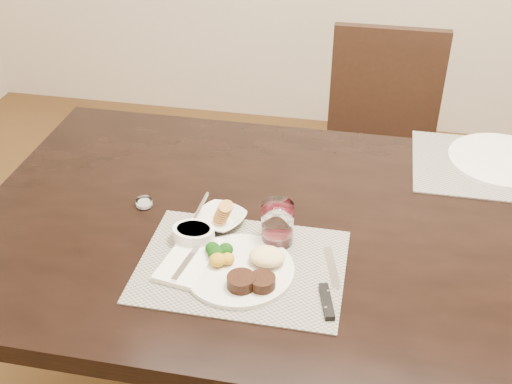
% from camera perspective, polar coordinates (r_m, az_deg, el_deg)
% --- Properties ---
extents(dining_table, '(2.00, 1.00, 0.75)m').
position_cam_1_polar(dining_table, '(1.62, 10.40, -6.02)').
color(dining_table, black).
rests_on(dining_table, ground).
extents(chair_far, '(0.42, 0.42, 0.90)m').
position_cam_1_polar(chair_far, '(2.49, 10.98, 4.71)').
color(chair_far, black).
rests_on(chair_far, ground).
extents(placemat_near, '(0.46, 0.34, 0.00)m').
position_cam_1_polar(placemat_near, '(1.45, -1.28, -6.57)').
color(placemat_near, gray).
rests_on(placemat_near, dining_table).
extents(placemat_far, '(0.46, 0.34, 0.00)m').
position_cam_1_polar(placemat_far, '(1.91, 20.61, 2.05)').
color(placemat_far, gray).
rests_on(placemat_far, dining_table).
extents(dinner_plate, '(0.25, 0.25, 0.04)m').
position_cam_1_polar(dinner_plate, '(1.42, -1.09, -6.79)').
color(dinner_plate, silver).
rests_on(dinner_plate, placemat_near).
extents(napkin_fork, '(0.13, 0.19, 0.02)m').
position_cam_1_polar(napkin_fork, '(1.46, -5.95, -5.99)').
color(napkin_fork, white).
rests_on(napkin_fork, placemat_near).
extents(steak_knife, '(0.05, 0.24, 0.01)m').
position_cam_1_polar(steak_knife, '(1.38, 6.42, -8.89)').
color(steak_knife, silver).
rests_on(steak_knife, placemat_near).
extents(cracker_bowl, '(0.15, 0.15, 0.05)m').
position_cam_1_polar(cracker_bowl, '(1.56, -3.22, -2.40)').
color(cracker_bowl, silver).
rests_on(cracker_bowl, placemat_near).
extents(sauce_ramekin, '(0.10, 0.15, 0.08)m').
position_cam_1_polar(sauce_ramekin, '(1.51, -5.55, -3.74)').
color(sauce_ramekin, silver).
rests_on(sauce_ramekin, placemat_near).
extents(wine_glass_near, '(0.08, 0.08, 0.10)m').
position_cam_1_polar(wine_glass_near, '(1.49, 1.91, -3.00)').
color(wine_glass_near, white).
rests_on(wine_glass_near, placemat_near).
extents(far_plate, '(0.30, 0.30, 0.01)m').
position_cam_1_polar(far_plate, '(1.94, 21.05, 2.64)').
color(far_plate, silver).
rests_on(far_plate, placemat_far).
extents(salt_cellar, '(0.04, 0.04, 0.02)m').
position_cam_1_polar(salt_cellar, '(1.66, -9.91, -1.00)').
color(salt_cellar, white).
rests_on(salt_cellar, dining_table).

